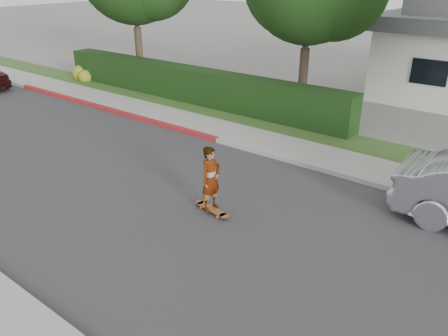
{
  "coord_description": "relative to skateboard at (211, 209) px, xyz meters",
  "views": [
    {
      "loc": [
        9.55,
        -6.72,
        5.37
      ],
      "look_at": [
        3.77,
        0.83,
        1.0
      ],
      "focal_mm": 35.0,
      "sensor_mm": 36.0,
      "label": 1
    }
  ],
  "objects": [
    {
      "name": "skateboard",
      "position": [
        0.0,
        0.0,
        0.0
      ],
      "size": [
        1.12,
        0.38,
        0.1
      ],
      "rotation": [
        0.0,
        0.0,
        -0.15
      ],
      "color": "#D26739",
      "rests_on": "ground"
    },
    {
      "name": "planting_strip",
      "position": [
        -3.77,
        6.27,
        -0.05
      ],
      "size": [
        60.0,
        1.6,
        0.1
      ],
      "primitive_type": "cube",
      "color": "#2D4C1E",
      "rests_on": "ground"
    },
    {
      "name": "curb_far",
      "position": [
        -3.77,
        3.77,
        -0.02
      ],
      "size": [
        60.0,
        0.2,
        0.15
      ],
      "primitive_type": "cube",
      "color": "#9E9E99",
      "rests_on": "ground"
    },
    {
      "name": "curb_red_section",
      "position": [
        -8.77,
        3.77,
        -0.02
      ],
      "size": [
        12.0,
        0.21,
        0.15
      ],
      "primitive_type": "cube",
      "color": "maroon",
      "rests_on": "ground"
    },
    {
      "name": "ground",
      "position": [
        -3.77,
        -0.33,
        -0.1
      ],
      "size": [
        120.0,
        120.0,
        0.0
      ],
      "primitive_type": "plane",
      "color": "slate",
      "rests_on": "ground"
    },
    {
      "name": "hedge",
      "position": [
        -6.77,
        6.87,
        0.65
      ],
      "size": [
        15.0,
        1.0,
        1.5
      ],
      "primitive_type": "cube",
      "color": "black",
      "rests_on": "ground"
    },
    {
      "name": "sidewalk_far",
      "position": [
        -3.77,
        4.67,
        -0.04
      ],
      "size": [
        60.0,
        1.6,
        0.12
      ],
      "primitive_type": "cube",
      "color": "gray",
      "rests_on": "ground"
    },
    {
      "name": "skateboarder",
      "position": [
        0.0,
        -0.0,
        0.81
      ],
      "size": [
        0.41,
        0.6,
        1.59
      ],
      "primitive_type": "imported",
      "rotation": [
        0.0,
        0.0,
        1.52
      ],
      "color": "white",
      "rests_on": "skateboard"
    },
    {
      "name": "road",
      "position": [
        -3.77,
        -0.33,
        -0.09
      ],
      "size": [
        60.0,
        8.0,
        0.01
      ],
      "primitive_type": "cube",
      "color": "#2D2D30",
      "rests_on": "ground"
    },
    {
      "name": "flowering_shrub",
      "position": [
        -13.78,
        6.41,
        0.24
      ],
      "size": [
        1.4,
        1.0,
        0.9
      ],
      "color": "#2D4C19",
      "rests_on": "ground"
    }
  ]
}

